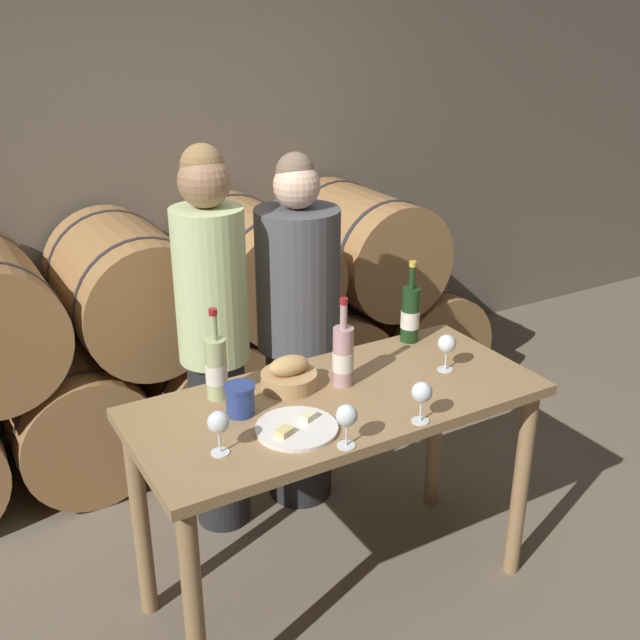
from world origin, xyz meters
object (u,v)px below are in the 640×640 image
bread_basket (289,376)px  wine_glass_left (347,417)px  person_left (214,340)px  person_right (299,336)px  cheese_plate (297,428)px  wine_bottle_white (216,368)px  wine_glass_right (447,345)px  wine_glass_far_left (219,423)px  blue_crock (240,398)px  wine_glass_center (422,393)px  wine_bottle_rose (343,356)px  tasting_table (338,429)px  wine_bottle_red (410,314)px

bread_basket → wine_glass_left: size_ratio=1.40×
person_left → person_right: size_ratio=1.04×
bread_basket → cheese_plate: (-0.12, -0.28, -0.04)m
person_left → wine_bottle_white: 0.48m
bread_basket → wine_glass_right: wine_glass_right is taller
person_left → wine_bottle_white: size_ratio=5.00×
bread_basket → wine_glass_far_left: 0.49m
blue_crock → person_right: bearing=47.2°
bread_basket → wine_glass_center: bearing=-58.6°
cheese_plate → wine_glass_right: wine_glass_right is taller
wine_bottle_white → wine_glass_right: (0.84, -0.24, -0.01)m
wine_bottle_rose → wine_glass_right: wine_bottle_rose is taller
wine_glass_left → wine_glass_far_left: bearing=155.8°
tasting_table → wine_glass_right: 0.53m
tasting_table → cheese_plate: (-0.24, -0.13, 0.14)m
blue_crock → wine_glass_center: (0.50, -0.35, 0.05)m
blue_crock → wine_glass_far_left: wine_glass_far_left is taller
cheese_plate → blue_crock: bearing=120.8°
wine_glass_center → blue_crock: bearing=145.0°
person_left → blue_crock: bearing=-104.0°
wine_glass_far_left → wine_glass_left: size_ratio=1.00×
tasting_table → bread_basket: bearing=128.3°
person_right → wine_glass_far_left: 1.07m
blue_crock → wine_bottle_rose: bearing=1.3°
wine_bottle_rose → blue_crock: wine_bottle_rose is taller
wine_glass_right → wine_bottle_white: bearing=164.0°
wine_glass_far_left → wine_glass_left: same height
person_left → wine_glass_center: bearing=-69.3°
wine_glass_right → wine_glass_far_left: bearing=-174.0°
person_right → bread_basket: person_right is taller
tasting_table → wine_glass_far_left: wine_glass_far_left is taller
wine_glass_left → blue_crock: bearing=120.1°
tasting_table → wine_glass_left: bearing=-117.0°
wine_bottle_red → wine_glass_right: size_ratio=2.36×
person_left → wine_glass_right: (0.67, -0.68, 0.10)m
person_left → wine_glass_right: size_ratio=11.50×
wine_bottle_white → wine_glass_far_left: (-0.14, -0.34, -0.01)m
bread_basket → cheese_plate: size_ratio=0.75×
bread_basket → person_left: bearing=99.9°
tasting_table → wine_glass_center: size_ratio=10.10×
wine_glass_left → wine_glass_center: 0.30m
wine_bottle_rose → tasting_table: bearing=-130.7°
wine_bottle_rose → wine_glass_far_left: (-0.58, -0.20, -0.01)m
wine_bottle_white → cheese_plate: wine_bottle_white is taller
person_right → wine_bottle_white: bearing=-142.3°
tasting_table → person_right: (0.19, 0.65, 0.07)m
person_left → blue_crock: 0.61m
wine_bottle_rose → cheese_plate: 0.38m
wine_glass_left → wine_glass_center: size_ratio=1.00×
tasting_table → wine_glass_left: (-0.15, -0.29, 0.24)m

